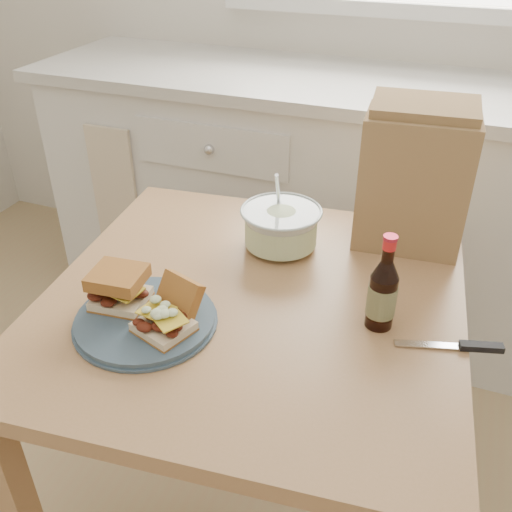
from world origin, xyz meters
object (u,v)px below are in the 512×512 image
(paper_bag, at_px, (413,182))
(dining_table, at_px, (253,334))
(coleslaw_bowl, at_px, (281,229))
(beer_bottle, at_px, (382,293))
(plate, at_px, (145,320))

(paper_bag, bearing_deg, dining_table, -132.63)
(dining_table, xyz_separation_m, paper_bag, (0.27, 0.35, 0.27))
(coleslaw_bowl, height_order, beer_bottle, beer_bottle)
(plate, height_order, coleslaw_bowl, coleslaw_bowl)
(beer_bottle, bearing_deg, coleslaw_bowl, 156.46)
(coleslaw_bowl, bearing_deg, beer_bottle, -37.47)
(coleslaw_bowl, xyz_separation_m, paper_bag, (0.28, 0.13, 0.11))
(dining_table, bearing_deg, paper_bag, 46.45)
(dining_table, height_order, paper_bag, paper_bag)
(dining_table, bearing_deg, plate, -141.29)
(dining_table, height_order, beer_bottle, beer_bottle)
(plate, height_order, paper_bag, paper_bag)
(coleslaw_bowl, bearing_deg, paper_bag, 25.62)
(dining_table, distance_m, coleslaw_bowl, 0.27)
(beer_bottle, bearing_deg, paper_bag, 103.95)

